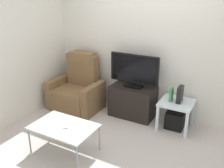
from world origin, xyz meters
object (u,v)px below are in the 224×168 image
object	(u,v)px
tv_stand	(133,101)
cell_phone	(67,126)
television	(134,70)
side_table	(176,106)
recliner_armchair	(77,90)
book_upright	(171,94)
game_console	(180,94)
subwoofer_box	(175,120)
coffee_table	(64,128)

from	to	relation	value
tv_stand	cell_phone	bearing A→B (deg)	-103.74
television	side_table	world-z (taller)	television
recliner_armchair	book_upright	distance (m)	1.85
side_table	cell_phone	bearing A→B (deg)	-129.60
game_console	subwoofer_box	bearing A→B (deg)	-164.05
book_upright	cell_phone	xyz separation A→B (m)	(-1.08, -1.40, -0.17)
side_table	book_upright	distance (m)	0.22
coffee_table	cell_phone	world-z (taller)	cell_phone
tv_stand	coffee_table	size ratio (longest dim) A/B	0.90
tv_stand	recliner_armchair	world-z (taller)	recliner_armchair
book_upright	coffee_table	bearing A→B (deg)	-127.99
subwoofer_box	coffee_table	distance (m)	1.90
coffee_table	book_upright	bearing A→B (deg)	52.01
television	tv_stand	bearing A→B (deg)	-90.00
tv_stand	side_table	size ratio (longest dim) A/B	1.50
side_table	subwoofer_box	size ratio (longest dim) A/B	1.84
book_upright	coffee_table	xyz separation A→B (m)	(-1.11, -1.42, -0.20)
recliner_armchair	game_console	size ratio (longest dim) A/B	3.96
recliner_armchair	coffee_table	distance (m)	1.48
game_console	coffee_table	xyz separation A→B (m)	(-1.25, -1.45, -0.22)
tv_stand	game_console	bearing A→B (deg)	-2.19
television	cell_phone	distance (m)	1.59
subwoofer_box	cell_phone	bearing A→B (deg)	-129.60
subwoofer_box	game_console	bearing A→B (deg)	15.95
side_table	game_console	bearing A→B (deg)	15.95
side_table	game_console	world-z (taller)	game_console
subwoofer_box	book_upright	distance (m)	0.47
tv_stand	book_upright	bearing A→B (deg)	-4.99
cell_phone	television	bearing A→B (deg)	57.97
tv_stand	game_console	xyz separation A→B (m)	(0.85, -0.03, 0.33)
television	recliner_armchair	distance (m)	1.24
television	subwoofer_box	xyz separation A→B (m)	(0.82, -0.06, -0.74)
side_table	tv_stand	bearing A→B (deg)	177.02
subwoofer_box	coffee_table	xyz separation A→B (m)	(-1.21, -1.44, 0.25)
side_table	coffee_table	distance (m)	1.89
tv_stand	television	xyz separation A→B (m)	(-0.00, 0.02, 0.60)
recliner_armchair	coffee_table	world-z (taller)	recliner_armchair
cell_phone	tv_stand	bearing A→B (deg)	57.81
subwoofer_box	cell_phone	size ratio (longest dim) A/B	1.96
television	subwoofer_box	bearing A→B (deg)	-4.29
recliner_armchair	book_upright	size ratio (longest dim) A/B	4.57
television	subwoofer_box	distance (m)	1.11
coffee_table	cell_phone	xyz separation A→B (m)	(0.04, 0.02, 0.03)
recliner_armchair	cell_phone	world-z (taller)	recliner_armchair
coffee_table	tv_stand	bearing A→B (deg)	75.12
side_table	coffee_table	bearing A→B (deg)	-130.01
game_console	cell_phone	bearing A→B (deg)	-130.23
recliner_armchair	coffee_table	xyz separation A→B (m)	(0.72, -1.30, 0.03)
recliner_armchair	game_console	world-z (taller)	recliner_armchair
book_upright	side_table	bearing A→B (deg)	11.31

